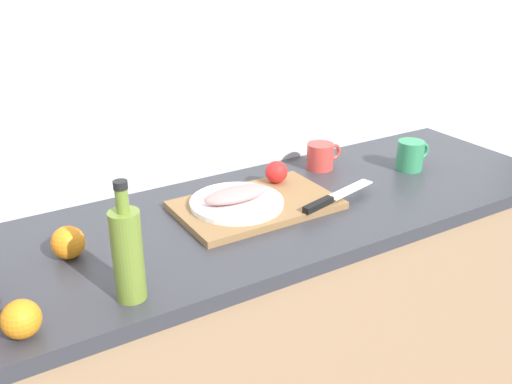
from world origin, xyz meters
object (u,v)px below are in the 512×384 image
(coffee_mug_1, at_px, (411,155))
(chef_knife, at_px, (330,199))
(white_plate, at_px, (237,203))
(olive_oil_bottle, at_px, (128,253))
(fish_fillet, at_px, (237,194))
(coffee_mug_2, at_px, (321,156))
(orange_0, at_px, (68,242))
(cutting_board, at_px, (256,205))

(coffee_mug_1, bearing_deg, chef_knife, -166.15)
(white_plate, distance_m, olive_oil_bottle, 0.47)
(fish_fillet, height_order, olive_oil_bottle, olive_oil_bottle)
(white_plate, height_order, olive_oil_bottle, olive_oil_bottle)
(fish_fillet, height_order, coffee_mug_2, coffee_mug_2)
(white_plate, xyz_separation_m, orange_0, (-0.46, -0.01, 0.01))
(white_plate, distance_m, coffee_mug_2, 0.42)
(chef_knife, height_order, olive_oil_bottle, olive_oil_bottle)
(cutting_board, distance_m, chef_knife, 0.21)
(fish_fillet, distance_m, orange_0, 0.46)
(cutting_board, height_order, orange_0, orange_0)
(fish_fillet, xyz_separation_m, coffee_mug_1, (0.64, -0.02, -0.00))
(olive_oil_bottle, relative_size, coffee_mug_1, 2.12)
(coffee_mug_2, height_order, orange_0, coffee_mug_2)
(cutting_board, distance_m, coffee_mug_1, 0.59)
(cutting_board, xyz_separation_m, orange_0, (-0.52, 0.00, 0.03))
(coffee_mug_1, xyz_separation_m, orange_0, (-1.10, 0.01, -0.01))
(cutting_board, distance_m, olive_oil_bottle, 0.52)
(fish_fillet, distance_m, coffee_mug_2, 0.42)
(cutting_board, xyz_separation_m, fish_fillet, (-0.06, 0.01, 0.04))
(cutting_board, xyz_separation_m, white_plate, (-0.06, 0.01, 0.02))
(fish_fillet, relative_size, olive_oil_bottle, 0.73)
(olive_oil_bottle, xyz_separation_m, coffee_mug_2, (0.79, 0.38, -0.06))
(fish_fillet, distance_m, olive_oil_bottle, 0.47)
(cutting_board, height_order, fish_fillet, fish_fillet)
(cutting_board, bearing_deg, coffee_mug_1, -0.72)
(coffee_mug_2, relative_size, orange_0, 1.61)
(coffee_mug_1, distance_m, orange_0, 1.10)
(olive_oil_bottle, relative_size, orange_0, 3.37)
(white_plate, height_order, orange_0, orange_0)
(coffee_mug_1, relative_size, coffee_mug_2, 0.99)
(fish_fillet, bearing_deg, olive_oil_bottle, -148.13)
(cutting_board, distance_m, white_plate, 0.06)
(cutting_board, xyz_separation_m, chef_knife, (0.18, -0.11, 0.02))
(cutting_board, bearing_deg, chef_knife, -31.35)
(cutting_board, distance_m, coffee_mug_2, 0.37)
(fish_fillet, xyz_separation_m, orange_0, (-0.46, -0.01, -0.01))
(white_plate, distance_m, chef_knife, 0.26)
(olive_oil_bottle, distance_m, coffee_mug_1, 1.06)
(white_plate, relative_size, coffee_mug_1, 2.06)
(olive_oil_bottle, bearing_deg, cutting_board, 27.58)
(cutting_board, relative_size, fish_fillet, 2.28)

